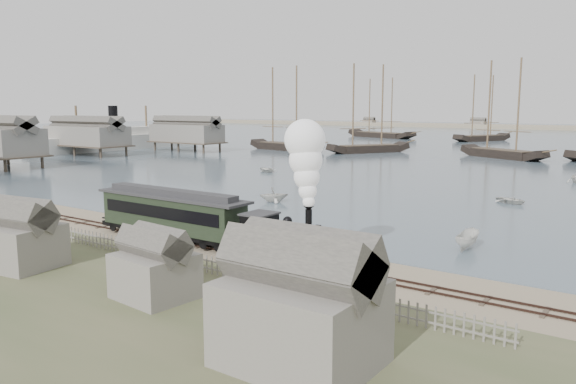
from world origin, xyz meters
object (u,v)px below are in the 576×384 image
Objects in this scene: passenger_coach at (172,212)px; locomotive at (299,201)px; steamship at (114,128)px; beached_dinghy at (123,215)px.

locomotive is at bearing 0.00° from passenger_coach.
beached_dinghy is at bearing -126.62° from steamship.
beached_dinghy is at bearing 162.33° from passenger_coach.
passenger_coach is (-12.16, 0.00, -2.08)m from locomotive.
locomotive is 0.64× the size of passenger_coach.
passenger_coach is 4.15× the size of beached_dinghy.
locomotive is at bearing -120.93° from steamship.
beached_dinghy is 89.63m from steamship.
steamship is (-93.76, 57.24, 1.07)m from locomotive.
locomotive reaches higher than passenger_coach.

